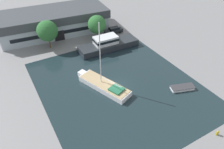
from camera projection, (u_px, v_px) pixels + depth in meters
ground_plane at (118, 86)px, 39.98m from camera, size 440.00×440.00×0.00m
water_canal at (118, 86)px, 39.98m from camera, size 26.87×31.28×0.01m
warehouse_building at (54, 21)px, 56.06m from camera, size 28.07×13.88×5.66m
quay_tree_near_building at (47, 31)px, 48.44m from camera, size 4.67×4.67×6.61m
quay_tree_by_water at (97, 25)px, 51.90m from camera, size 4.39×4.39×6.14m
parked_car at (114, 30)px, 56.52m from camera, size 4.87×2.06×1.62m
sailboat_moored at (104, 85)px, 39.13m from camera, size 6.28×11.34×12.39m
motor_cruiser at (108, 44)px, 49.97m from camera, size 14.14×4.72×3.18m
small_dinghy at (182, 88)px, 39.05m from camera, size 4.60×2.90×0.55m
mooring_bollard at (218, 133)px, 30.96m from camera, size 0.37×0.37×0.81m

